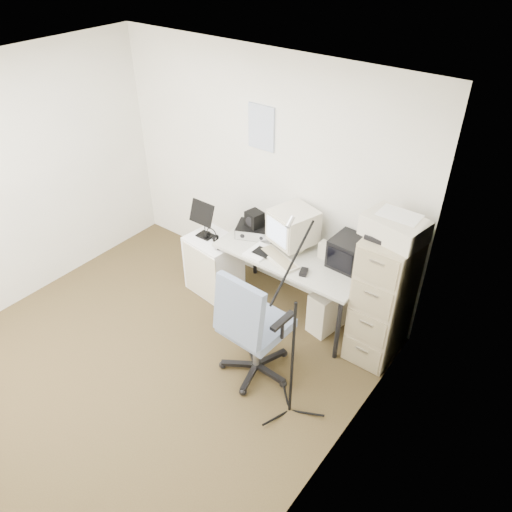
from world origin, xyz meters
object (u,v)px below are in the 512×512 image
Objects in this scene: desk at (292,283)px; side_cart at (214,265)px; office_chair at (256,323)px; filing_cabinet at (384,296)px.

side_cart is at bearing -167.04° from desk.
side_cart is at bearing 150.98° from office_chair.
side_cart is (-0.88, -0.20, -0.04)m from desk.
desk is at bearing -178.19° from filing_cabinet.
filing_cabinet reaches higher than side_cart.
office_chair is at bearing -76.85° from desk.
office_chair is (0.20, -0.87, 0.21)m from desk.
office_chair is (-0.75, -0.90, -0.07)m from filing_cabinet.
filing_cabinet is 1.87m from side_cart.
side_cart is (-1.83, -0.23, -0.32)m from filing_cabinet.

